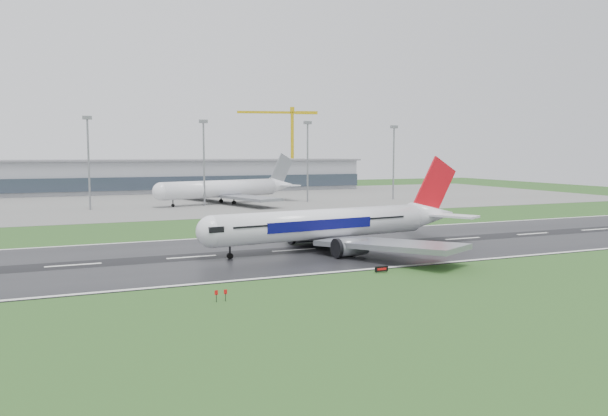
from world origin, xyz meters
name	(u,v)px	position (x,y,z in m)	size (l,w,h in m)	color
ground	(192,257)	(0.00, 0.00, 0.00)	(520.00, 520.00, 0.00)	#234B1B
runway	(192,257)	(0.00, 0.00, 0.05)	(400.00, 45.00, 0.10)	black
apron	(128,202)	(0.00, 125.00, 0.04)	(400.00, 130.00, 0.08)	slate
terminal	(116,177)	(0.00, 185.00, 7.50)	(240.00, 36.00, 15.00)	gray
main_airliner	(340,205)	(29.15, -1.66, 8.77)	(58.72, 55.92, 17.34)	white
parked_airliner	(226,179)	(33.75, 106.00, 9.08)	(61.42, 57.19, 18.00)	white
tower_crane	(292,147)	(96.36, 200.00, 22.22)	(45.04, 2.46, 44.44)	gold
runway_sign	(381,269)	(25.37, -24.62, 0.52)	(2.30, 0.26, 1.04)	black
floodmast_2	(89,165)	(-14.20, 100.00, 14.95)	(0.64, 0.64, 29.90)	gray
floodmast_3	(204,165)	(24.30, 100.00, 14.73)	(0.64, 0.64, 29.46)	gray
floodmast_4	(308,164)	(64.27, 100.00, 14.90)	(0.64, 0.64, 29.80)	gray
floodmast_5	(394,164)	(102.21, 100.00, 14.43)	(0.64, 0.64, 28.86)	gray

